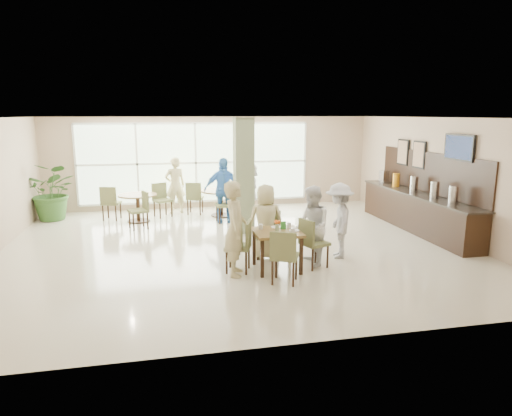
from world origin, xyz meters
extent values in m
plane|color=beige|center=(0.00, 0.00, 0.00)|extent=(10.00, 10.00, 0.00)
plane|color=white|center=(0.00, 0.00, 2.80)|extent=(10.00, 10.00, 0.00)
plane|color=tan|center=(0.00, 4.50, 1.40)|extent=(10.00, 0.00, 10.00)
plane|color=tan|center=(0.00, -4.50, 1.40)|extent=(10.00, 0.00, 10.00)
plane|color=tan|center=(5.00, 0.00, 1.40)|extent=(0.00, 9.00, 9.00)
plane|color=silver|center=(-0.50, 4.47, 1.40)|extent=(7.00, 0.00, 7.00)
cube|color=#717D57|center=(0.40, 1.20, 1.40)|extent=(0.45, 0.45, 2.80)
cube|color=brown|center=(0.50, -1.68, 0.72)|extent=(0.86, 0.86, 0.05)
cube|color=black|center=(0.13, -2.04, 0.35)|extent=(0.06, 0.06, 0.70)
cube|color=black|center=(0.86, -2.04, 0.35)|extent=(0.06, 0.06, 0.70)
cube|color=black|center=(0.13, -1.32, 0.35)|extent=(0.06, 0.06, 0.70)
cube|color=black|center=(0.86, -1.32, 0.35)|extent=(0.06, 0.06, 0.70)
cylinder|color=brown|center=(-2.22, 2.90, 0.73)|extent=(1.03, 1.03, 0.04)
cylinder|color=black|center=(-2.22, 2.90, 0.35)|extent=(0.10, 0.10, 0.71)
cylinder|color=black|center=(-2.22, 2.90, 0.01)|extent=(0.60, 0.60, 0.03)
cylinder|color=brown|center=(0.10, 3.14, 0.73)|extent=(1.16, 1.16, 0.04)
cylinder|color=black|center=(0.10, 3.14, 0.35)|extent=(0.10, 0.10, 0.71)
cylinder|color=black|center=(0.10, 3.14, 0.01)|extent=(0.60, 0.60, 0.03)
cylinder|color=white|center=(0.78, -1.50, 0.80)|extent=(0.08, 0.08, 0.10)
cylinder|color=white|center=(0.73, -1.94, 0.80)|extent=(0.08, 0.08, 0.10)
cylinder|color=white|center=(0.23, -1.50, 0.80)|extent=(0.08, 0.08, 0.10)
cylinder|color=white|center=(0.41, -1.96, 0.76)|extent=(0.20, 0.20, 0.01)
cylinder|color=white|center=(0.55, -1.42, 0.76)|extent=(0.20, 0.20, 0.01)
cylinder|color=white|center=(0.81, -1.75, 0.76)|extent=(0.20, 0.20, 0.01)
cylinder|color=#99B27F|center=(0.50, -1.68, 0.81)|extent=(0.07, 0.07, 0.12)
sphere|color=#EB5A13|center=(0.53, -1.68, 0.92)|extent=(0.07, 0.07, 0.07)
sphere|color=#EB5A13|center=(0.48, -1.65, 0.92)|extent=(0.07, 0.07, 0.07)
sphere|color=#EB5A13|center=(0.48, -1.70, 0.92)|extent=(0.07, 0.07, 0.07)
cube|color=green|center=(0.65, -1.58, 0.82)|extent=(0.10, 0.03, 0.15)
cube|color=black|center=(4.68, 0.50, 0.45)|extent=(0.60, 4.60, 0.90)
cube|color=black|center=(4.68, 0.50, 0.92)|extent=(0.64, 4.70, 0.04)
cube|color=black|center=(4.97, 0.50, 1.45)|extent=(0.04, 4.60, 1.00)
cylinder|color=silver|center=(4.68, -0.90, 1.14)|extent=(0.20, 0.20, 0.40)
cylinder|color=silver|center=(4.68, -0.20, 1.14)|extent=(0.20, 0.20, 0.40)
cylinder|color=silver|center=(4.68, 0.70, 1.14)|extent=(0.20, 0.20, 0.40)
cylinder|color=orange|center=(4.68, 1.60, 1.12)|extent=(0.18, 0.18, 0.36)
cube|color=silver|center=(4.68, 2.30, 1.12)|extent=(0.18, 0.30, 0.36)
cube|color=black|center=(4.94, -0.60, 2.15)|extent=(0.06, 1.00, 0.58)
cube|color=#7F99CC|center=(4.92, -0.60, 2.15)|extent=(0.01, 0.92, 0.50)
cube|color=black|center=(4.95, 1.00, 1.85)|extent=(0.04, 0.55, 0.70)
cube|color=brown|center=(4.92, 1.00, 1.85)|extent=(0.01, 0.47, 0.62)
cube|color=black|center=(4.95, 1.80, 1.85)|extent=(0.04, 0.55, 0.70)
cube|color=brown|center=(4.92, 1.80, 1.85)|extent=(0.01, 0.47, 0.62)
imported|color=#315C25|center=(-4.49, 3.58, 0.79)|extent=(1.74, 1.74, 1.58)
imported|color=#C5BA83|center=(-0.30, -1.79, 0.86)|extent=(0.52, 0.69, 1.73)
imported|color=#C5BA83|center=(0.45, -0.96, 0.76)|extent=(0.75, 0.42, 1.52)
imported|color=white|center=(1.22, -1.58, 0.77)|extent=(0.60, 0.76, 1.55)
imported|color=#B5B4B7|center=(1.92, -1.19, 0.76)|extent=(0.82, 1.11, 1.53)
imported|color=#4687D2|center=(0.05, 2.38, 0.87)|extent=(1.03, 0.59, 1.74)
imported|color=white|center=(0.95, 3.16, 0.75)|extent=(0.97, 1.50, 1.50)
imported|color=#C5BA83|center=(-1.17, 3.76, 0.83)|extent=(0.68, 0.52, 1.66)
camera|label=1|loc=(-1.57, -9.62, 2.88)|focal=32.00mm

